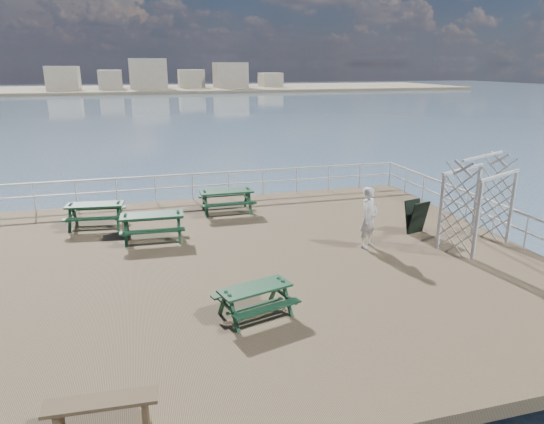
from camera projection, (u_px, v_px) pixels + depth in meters
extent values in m
cube|color=brown|center=(222.00, 268.00, 13.50)|extent=(18.00, 14.00, 0.30)
plane|color=#445A73|center=(158.00, 137.00, 50.91)|extent=(300.00, 300.00, 0.00)
cube|color=tan|center=(194.00, 89.00, 142.18)|extent=(160.00, 40.00, 0.80)
cube|color=beige|center=(64.00, 78.00, 129.51)|extent=(8.00, 8.00, 6.00)
cube|color=beige|center=(111.00, 79.00, 132.71)|extent=(6.00, 8.00, 5.00)
cube|color=beige|center=(148.00, 74.00, 134.82)|extent=(10.00, 8.00, 8.00)
cube|color=beige|center=(191.00, 79.00, 138.31)|extent=(7.00, 8.00, 5.00)
cube|color=beige|center=(229.00, 75.00, 140.82)|extent=(9.00, 8.00, 7.00)
cube|color=beige|center=(272.00, 80.00, 144.57)|extent=(6.00, 8.00, 4.00)
cylinder|color=brown|center=(374.00, 225.00, 20.83)|extent=(0.36, 0.36, 2.10)
cube|color=silver|center=(192.00, 174.00, 19.46)|extent=(17.70, 0.07, 0.07)
cube|color=silver|center=(193.00, 186.00, 19.61)|extent=(17.70, 0.05, 0.05)
cube|color=silver|center=(496.00, 203.00, 15.40)|extent=(0.07, 13.70, 0.07)
cube|color=silver|center=(494.00, 218.00, 15.55)|extent=(0.05, 13.70, 0.05)
cube|color=#13361C|center=(95.00, 205.00, 16.29)|extent=(1.92, 0.93, 0.06)
cube|color=#13361C|center=(99.00, 208.00, 16.96)|extent=(1.87, 0.47, 0.05)
cube|color=#13361C|center=(92.00, 219.00, 15.79)|extent=(1.87, 0.47, 0.05)
cube|color=#13361C|center=(72.00, 215.00, 16.27)|extent=(0.26, 1.49, 0.06)
cube|color=#13361C|center=(119.00, 213.00, 16.49)|extent=(0.26, 1.49, 0.06)
cube|color=#13361C|center=(74.00, 214.00, 16.58)|extent=(0.14, 0.54, 0.90)
cube|color=#13361C|center=(70.00, 219.00, 16.00)|extent=(0.14, 0.54, 0.90)
cube|color=#13361C|center=(121.00, 212.00, 16.80)|extent=(0.14, 0.54, 0.90)
cube|color=#13361C|center=(118.00, 217.00, 16.22)|extent=(0.14, 0.54, 0.90)
cube|color=#13361C|center=(96.00, 219.00, 16.44)|extent=(1.64, 0.28, 0.06)
cube|color=#13361C|center=(226.00, 191.00, 17.88)|extent=(1.93, 0.75, 0.06)
cube|color=#13361C|center=(224.00, 195.00, 18.56)|extent=(1.93, 0.27, 0.05)
cube|color=#13361C|center=(230.00, 204.00, 17.38)|extent=(1.93, 0.27, 0.05)
cube|color=#13361C|center=(205.00, 202.00, 17.77)|extent=(0.09, 1.56, 0.06)
cube|color=#13361C|center=(248.00, 199.00, 18.18)|extent=(0.09, 1.56, 0.06)
cube|color=#13361C|center=(204.00, 201.00, 18.08)|extent=(0.09, 0.55, 0.94)
cube|color=#13361C|center=(206.00, 205.00, 17.49)|extent=(0.09, 0.55, 0.94)
cube|color=#13361C|center=(246.00, 198.00, 18.49)|extent=(0.09, 0.55, 0.94)
cube|color=#13361C|center=(250.00, 202.00, 17.90)|extent=(0.09, 0.55, 0.94)
cube|color=#13361C|center=(227.00, 205.00, 18.03)|extent=(1.72, 0.09, 0.06)
cube|color=#13361C|center=(152.00, 215.00, 15.07)|extent=(1.95, 0.84, 0.06)
cube|color=#13361C|center=(153.00, 219.00, 15.75)|extent=(1.93, 0.36, 0.05)
cube|color=#13361C|center=(153.00, 231.00, 14.56)|extent=(1.93, 0.36, 0.05)
cube|color=#13361C|center=(126.00, 227.00, 15.00)|extent=(0.16, 1.55, 0.06)
cube|color=#13361C|center=(179.00, 224.00, 15.33)|extent=(0.16, 1.55, 0.06)
cube|color=#13361C|center=(127.00, 226.00, 15.31)|extent=(0.11, 0.55, 0.93)
cube|color=#13361C|center=(126.00, 232.00, 14.71)|extent=(0.11, 0.55, 0.93)
cube|color=#13361C|center=(178.00, 222.00, 15.65)|extent=(0.11, 0.55, 0.93)
cube|color=#13361C|center=(179.00, 228.00, 15.05)|extent=(0.11, 0.55, 0.93)
cube|color=#13361C|center=(153.00, 231.00, 15.22)|extent=(1.71, 0.17, 0.06)
cube|color=#13361C|center=(255.00, 288.00, 10.49)|extent=(1.69, 1.02, 0.05)
cube|color=#13361C|center=(244.00, 289.00, 10.99)|extent=(1.58, 0.64, 0.04)
cube|color=#13361C|center=(268.00, 309.00, 10.13)|extent=(1.58, 0.64, 0.04)
cube|color=#13361C|center=(228.00, 307.00, 10.24)|extent=(0.41, 1.24, 0.05)
cube|color=#13361C|center=(281.00, 292.00, 10.89)|extent=(0.41, 1.24, 0.05)
cube|color=#13361C|center=(223.00, 304.00, 10.47)|extent=(0.19, 0.46, 0.77)
cube|color=#13361C|center=(234.00, 314.00, 10.04)|extent=(0.19, 0.46, 0.77)
cube|color=#13361C|center=(275.00, 290.00, 11.12)|extent=(0.19, 0.46, 0.77)
cube|color=#13361C|center=(287.00, 299.00, 10.69)|extent=(0.19, 0.46, 0.77)
cube|color=#13361C|center=(255.00, 306.00, 10.61)|extent=(1.37, 0.45, 0.05)
cube|color=brown|center=(101.00, 402.00, 7.26)|extent=(1.68, 0.49, 0.06)
cube|color=brown|center=(59.00, 421.00, 7.20)|extent=(0.10, 0.36, 0.42)
cube|color=brown|center=(145.00, 409.00, 7.45)|extent=(0.10, 0.36, 0.42)
cube|color=silver|center=(477.00, 222.00, 13.41)|extent=(0.11, 0.11, 2.24)
cube|color=silver|center=(441.00, 212.00, 14.23)|extent=(0.11, 0.11, 2.24)
cube|color=silver|center=(511.00, 208.00, 14.67)|extent=(0.11, 0.11, 2.24)
cube|color=silver|center=(476.00, 200.00, 15.49)|extent=(0.11, 0.11, 2.24)
cube|color=silver|center=(500.00, 175.00, 13.70)|extent=(2.07, 0.99, 0.07)
cube|color=silver|center=(464.00, 169.00, 14.52)|extent=(2.07, 0.99, 0.07)
cube|color=silver|center=(484.00, 156.00, 13.97)|extent=(2.07, 0.98, 0.07)
cube|color=black|center=(419.00, 218.00, 15.63)|extent=(0.72, 0.44, 1.10)
cube|color=black|center=(413.00, 216.00, 15.82)|extent=(0.72, 0.44, 1.10)
imported|color=silver|center=(369.00, 218.00, 14.39)|extent=(0.81, 0.74, 1.85)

